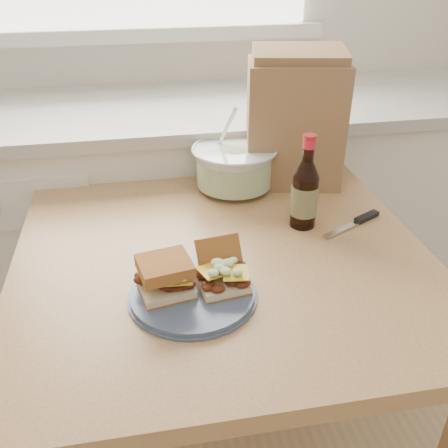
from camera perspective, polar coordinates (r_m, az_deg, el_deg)
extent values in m
cube|color=white|center=(1.96, -6.91, -0.41)|extent=(2.40, 0.60, 0.90)
cube|color=silver|center=(1.77, -7.85, 12.82)|extent=(2.50, 0.64, 0.04)
cube|color=tan|center=(1.19, -0.31, -3.64)|extent=(0.96, 0.96, 0.04)
cube|color=tan|center=(1.77, -16.57, -8.07)|extent=(0.06, 0.06, 0.75)
cube|color=tan|center=(1.85, 10.46, -5.33)|extent=(0.06, 0.06, 0.75)
cylinder|color=#44526E|center=(1.03, -3.61, -7.98)|extent=(0.25, 0.25, 0.02)
cube|color=beige|center=(1.02, -6.61, -7.26)|extent=(0.12, 0.11, 0.02)
cube|color=yellow|center=(1.00, -6.72, -5.81)|extent=(0.07, 0.07, 0.00)
cube|color=#9E6129|center=(0.99, -6.79, -4.87)|extent=(0.12, 0.11, 0.03)
cube|color=beige|center=(1.02, -0.16, -6.78)|extent=(0.11, 0.10, 0.02)
cube|color=yellow|center=(1.01, -0.16, -5.40)|extent=(0.06, 0.06, 0.00)
cube|color=#9E6129|center=(1.05, -0.53, -3.65)|extent=(0.10, 0.08, 0.08)
cone|color=silver|center=(1.44, 1.18, 6.31)|extent=(0.23, 0.23, 0.12)
cylinder|color=beige|center=(1.44, 1.18, 6.11)|extent=(0.22, 0.22, 0.08)
torus|color=silver|center=(1.41, 1.21, 8.58)|extent=(0.24, 0.24, 0.01)
cylinder|color=silver|center=(1.42, 0.05, 10.47)|extent=(0.06, 0.09, 0.16)
cylinder|color=black|center=(1.26, 9.13, 2.56)|extent=(0.06, 0.06, 0.13)
cone|color=black|center=(1.22, 9.46, 6.23)|extent=(0.06, 0.06, 0.04)
cylinder|color=black|center=(1.20, 9.66, 8.37)|extent=(0.03, 0.03, 0.06)
cylinder|color=red|center=(1.19, 9.72, 9.09)|extent=(0.03, 0.03, 0.02)
cylinder|color=#B32129|center=(1.19, 9.79, 9.83)|extent=(0.03, 0.03, 0.01)
cylinder|color=#32391C|center=(1.25, 9.15, 2.77)|extent=(0.07, 0.07, 0.08)
cube|color=silver|center=(1.28, 13.50, -0.51)|extent=(0.13, 0.08, 0.00)
cube|color=black|center=(1.35, 15.99, 0.79)|extent=(0.08, 0.05, 0.01)
cube|color=#986949|center=(1.46, 8.05, 11.22)|extent=(0.30, 0.22, 0.35)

